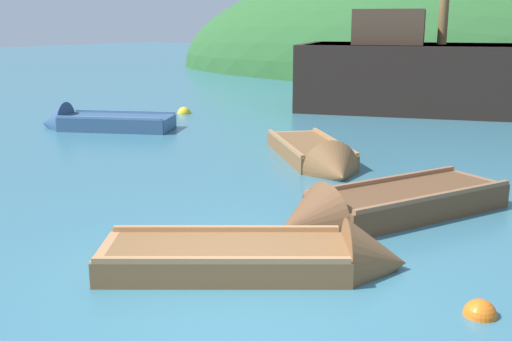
{
  "coord_description": "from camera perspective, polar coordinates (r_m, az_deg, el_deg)",
  "views": [
    {
      "loc": [
        3.76,
        -5.16,
        2.88
      ],
      "look_at": [
        -2.56,
        4.02,
        0.16
      ],
      "focal_mm": 42.99,
      "sensor_mm": 36.0,
      "label": 1
    }
  ],
  "objects": [
    {
      "name": "rowboat_portside",
      "position": [
        9.34,
        11.22,
        -3.69
      ],
      "size": [
        2.71,
        4.06,
        1.13
      ],
      "rotation": [
        0.0,
        0.0,
        4.28
      ],
      "color": "brown",
      "rests_on": "ground"
    },
    {
      "name": "ground_plane",
      "position": [
        7.0,
        -1.44,
        -10.59
      ],
      "size": [
        120.0,
        120.0,
        0.0
      ],
      "primitive_type": "plane",
      "color": "teal"
    },
    {
      "name": "shore_hill",
      "position": [
        36.67,
        18.45,
        8.5
      ],
      "size": [
        37.26,
        18.82,
        13.0
      ],
      "primitive_type": "ellipsoid",
      "color": "#2D602D",
      "rests_on": "ground"
    },
    {
      "name": "buoy_yellow",
      "position": [
        19.9,
        -6.7,
        5.29
      ],
      "size": [
        0.44,
        0.44,
        0.44
      ],
      "primitive_type": "sphere",
      "color": "yellow",
      "rests_on": "ground"
    },
    {
      "name": "buoy_orange",
      "position": [
        6.73,
        20.1,
        -12.55
      ],
      "size": [
        0.34,
        0.34,
        0.34
      ],
      "primitive_type": "sphere",
      "color": "orange",
      "rests_on": "ground"
    },
    {
      "name": "rowboat_outer_right",
      "position": [
        7.37,
        1.97,
        -8.52
      ],
      "size": [
        3.61,
        2.95,
        1.08
      ],
      "rotation": [
        0.0,
        0.0,
        0.6
      ],
      "color": "brown",
      "rests_on": "ground"
    },
    {
      "name": "rowboat_near_dock",
      "position": [
        12.77,
        5.78,
        1.07
      ],
      "size": [
        3.51,
        3.47,
        1.13
      ],
      "rotation": [
        0.0,
        0.0,
        5.51
      ],
      "color": "brown",
      "rests_on": "ground"
    },
    {
      "name": "rowboat_outer_left",
      "position": [
        17.45,
        -14.67,
        4.19
      ],
      "size": [
        3.86,
        2.71,
        1.2
      ],
      "rotation": [
        0.0,
        0.0,
        3.59
      ],
      "color": "#335175",
      "rests_on": "ground"
    },
    {
      "name": "sailing_ship",
      "position": [
        21.34,
        21.45,
        7.31
      ],
      "size": [
        15.34,
        7.9,
        11.69
      ],
      "rotation": [
        0.0,
        0.0,
        0.33
      ],
      "color": "black",
      "rests_on": "ground"
    }
  ]
}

